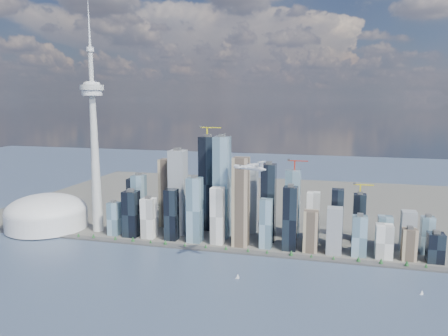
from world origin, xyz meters
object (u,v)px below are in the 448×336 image
(airplane, at_px, (249,167))
(sailboat_west, at_px, (238,277))
(sailboat_east, at_px, (422,293))
(dome_stadium, at_px, (47,214))
(needle_tower, at_px, (94,138))

(airplane, distance_m, sailboat_west, 203.62)
(airplane, xyz_separation_m, sailboat_east, (300.78, -4.89, -202.76))
(dome_stadium, distance_m, sailboat_east, 876.23)
(dome_stadium, bearing_deg, sailboat_west, -18.91)
(sailboat_west, bearing_deg, needle_tower, 147.72)
(airplane, height_order, sailboat_east, airplane)
(needle_tower, relative_size, airplane, 7.99)
(dome_stadium, relative_size, sailboat_west, 18.37)
(airplane, bearing_deg, sailboat_east, 21.83)
(airplane, relative_size, sailboat_east, 7.76)
(needle_tower, xyz_separation_m, dome_stadium, (-140.00, -10.00, -196.40))
(dome_stadium, relative_size, sailboat_east, 22.52)
(needle_tower, distance_m, sailboat_west, 503.94)
(needle_tower, bearing_deg, airplane, -22.90)
(airplane, xyz_separation_m, sailboat_west, (-15.64, -19.17, -202.11))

